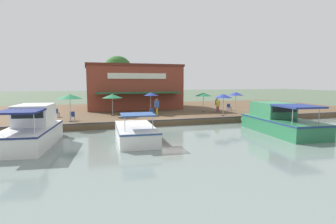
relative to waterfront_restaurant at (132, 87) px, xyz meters
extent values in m
plane|color=#4C5B47|center=(13.75, 1.53, -3.57)|extent=(220.00, 220.00, 0.00)
cube|color=brown|center=(2.75, 1.53, -3.27)|extent=(22.00, 56.00, 0.60)
cube|color=#2D2D33|center=(13.65, 1.53, -2.92)|extent=(0.20, 50.40, 0.10)
cube|color=brown|center=(-0.03, 0.00, -0.15)|extent=(8.51, 12.35, 5.64)
cube|color=#5C271C|center=(-0.03, 0.00, 2.82)|extent=(8.68, 12.60, 0.30)
cube|color=#235633|center=(5.13, 0.00, -0.67)|extent=(1.80, 10.50, 0.16)
cube|color=silver|center=(4.27, 0.00, 1.40)|extent=(0.08, 7.41, 0.70)
cylinder|color=#B7B7B7|center=(7.89, 7.38, -1.88)|extent=(0.06, 0.06, 2.18)
cylinder|color=#2D2D33|center=(7.89, 7.38, -2.94)|extent=(0.36, 0.36, 0.06)
cone|color=#19663D|center=(7.89, 7.38, -0.85)|extent=(2.07, 2.07, 0.41)
cone|color=silver|center=(7.89, 7.38, -0.83)|extent=(1.28, 1.28, 0.33)
sphere|color=silver|center=(7.89, 7.38, -0.65)|extent=(0.08, 0.08, 0.08)
cylinder|color=#B7B7B7|center=(11.97, 7.84, -1.87)|extent=(0.06, 0.06, 2.21)
cylinder|color=#2D2D33|center=(11.97, 7.84, -2.94)|extent=(0.36, 0.36, 0.06)
cone|color=navy|center=(11.97, 7.84, -0.83)|extent=(1.87, 1.87, 0.42)
cone|color=white|center=(11.97, 7.84, -0.81)|extent=(1.16, 1.16, 0.33)
sphere|color=white|center=(11.97, 7.84, -0.62)|extent=(0.08, 0.08, 0.08)
cylinder|color=#B7B7B7|center=(10.57, 10.22, -1.80)|extent=(0.06, 0.06, 2.34)
cylinder|color=#2D2D33|center=(10.57, 10.22, -2.94)|extent=(0.36, 0.36, 0.06)
cone|color=navy|center=(10.57, 10.22, -0.69)|extent=(1.71, 1.71, 0.38)
cone|color=white|center=(10.57, 10.22, -0.67)|extent=(1.06, 1.06, 0.31)
sphere|color=white|center=(10.57, 10.22, -0.50)|extent=(0.08, 0.08, 0.08)
cylinder|color=#B7B7B7|center=(8.02, 0.76, -1.82)|extent=(0.06, 0.06, 2.31)
cylinder|color=#2D2D33|center=(8.02, 0.76, -2.94)|extent=(0.36, 0.36, 0.06)
cone|color=navy|center=(8.02, 0.76, -0.71)|extent=(1.71, 1.71, 0.35)
cone|color=yellow|center=(8.02, 0.76, -0.69)|extent=(1.06, 1.06, 0.28)
sphere|color=yellow|center=(8.02, 0.76, -0.54)|extent=(0.08, 0.08, 0.08)
cylinder|color=#B7B7B7|center=(8.53, -3.58, -1.88)|extent=(0.06, 0.06, 2.19)
cylinder|color=#2D2D33|center=(8.53, -3.58, -2.94)|extent=(0.36, 0.36, 0.06)
cone|color=#19663D|center=(8.53, -3.58, -0.85)|extent=(2.14, 2.14, 0.41)
cone|color=silver|center=(8.53, -3.58, -0.83)|extent=(1.33, 1.33, 0.33)
sphere|color=silver|center=(8.53, -3.58, -0.65)|extent=(0.08, 0.08, 0.08)
cylinder|color=#B7B7B7|center=(11.74, -7.65, -1.78)|extent=(0.06, 0.06, 2.38)
cylinder|color=#2D2D33|center=(11.74, -7.65, -2.94)|extent=(0.36, 0.36, 0.06)
cone|color=#19663D|center=(11.74, -7.65, -0.66)|extent=(2.21, 2.21, 0.42)
cone|color=silver|center=(11.74, -7.65, -0.64)|extent=(1.37, 1.37, 0.33)
sphere|color=silver|center=(11.74, -7.65, -0.45)|extent=(0.08, 0.08, 0.08)
cube|color=navy|center=(11.80, -9.60, -2.76)|extent=(0.04, 0.04, 0.42)
cube|color=navy|center=(11.75, -10.00, -2.76)|extent=(0.04, 0.04, 0.42)
cube|color=navy|center=(11.40, -9.56, -2.76)|extent=(0.04, 0.04, 0.42)
cube|color=navy|center=(11.36, -9.96, -2.76)|extent=(0.04, 0.04, 0.42)
cube|color=navy|center=(11.58, -9.78, -2.55)|extent=(0.49, 0.49, 0.05)
cube|color=navy|center=(11.38, -9.76, -2.32)|extent=(0.09, 0.44, 0.40)
cube|color=navy|center=(11.33, -7.33, -2.76)|extent=(0.04, 0.04, 0.42)
cube|color=navy|center=(11.35, -7.73, -2.76)|extent=(0.04, 0.04, 0.42)
cube|color=navy|center=(10.94, -7.35, -2.76)|extent=(0.04, 0.04, 0.42)
cube|color=navy|center=(10.96, -7.75, -2.76)|extent=(0.04, 0.04, 0.42)
cube|color=navy|center=(11.15, -7.54, -2.55)|extent=(0.46, 0.46, 0.05)
cube|color=navy|center=(10.95, -7.55, -2.32)|extent=(0.06, 0.44, 0.40)
cube|color=navy|center=(10.36, 0.61, -2.76)|extent=(0.04, 0.04, 0.42)
cube|color=navy|center=(10.39, 0.21, -2.76)|extent=(0.04, 0.04, 0.42)
cube|color=navy|center=(9.96, 0.57, -2.76)|extent=(0.04, 0.04, 0.42)
cube|color=navy|center=(9.99, 0.18, -2.76)|extent=(0.04, 0.04, 0.42)
cube|color=navy|center=(10.17, 0.39, -2.55)|extent=(0.47, 0.47, 0.05)
cube|color=navy|center=(9.97, 0.37, -2.32)|extent=(0.08, 0.44, 0.40)
cube|color=navy|center=(7.83, 11.29, -2.76)|extent=(0.04, 0.04, 0.42)
cube|color=navy|center=(7.78, 10.90, -2.76)|extent=(0.04, 0.04, 0.42)
cube|color=navy|center=(7.44, 11.35, -2.76)|extent=(0.04, 0.04, 0.42)
cube|color=navy|center=(7.38, 10.95, -2.76)|extent=(0.04, 0.04, 0.42)
cube|color=navy|center=(7.61, 11.12, -2.55)|extent=(0.49, 0.49, 0.05)
cube|color=navy|center=(7.41, 11.15, -2.32)|extent=(0.10, 0.44, 0.40)
cube|color=navy|center=(8.03, -8.96, -2.76)|extent=(0.05, 0.05, 0.42)
cube|color=navy|center=(8.21, -9.33, -2.76)|extent=(0.05, 0.05, 0.42)
cube|color=navy|center=(7.67, -9.14, -2.76)|extent=(0.05, 0.05, 0.42)
cube|color=navy|center=(7.85, -9.50, -2.76)|extent=(0.05, 0.05, 0.42)
cube|color=navy|center=(7.94, -9.23, -2.55)|extent=(0.59, 0.59, 0.05)
cube|color=navy|center=(7.76, -9.32, -2.32)|extent=(0.23, 0.41, 0.40)
cylinder|color=gold|center=(9.71, 1.08, -2.53)|extent=(0.13, 0.13, 0.88)
cylinder|color=gold|center=(9.53, 1.05, -2.53)|extent=(0.13, 0.13, 0.88)
cylinder|color=#2D5193|center=(9.62, 1.06, -1.74)|extent=(0.51, 0.51, 0.70)
sphere|color=brown|center=(9.62, 1.06, -1.27)|extent=(0.24, 0.24, 0.24)
cylinder|color=#B23338|center=(9.34, 8.69, -2.59)|extent=(0.13, 0.13, 0.78)
cylinder|color=#B23338|center=(9.39, 8.54, -2.59)|extent=(0.13, 0.13, 0.78)
cylinder|color=gold|center=(9.37, 8.62, -1.89)|extent=(0.45, 0.45, 0.61)
sphere|color=tan|center=(9.37, 8.62, -1.48)|extent=(0.21, 0.21, 0.21)
cylinder|color=#2D5193|center=(8.36, 9.09, -2.55)|extent=(0.13, 0.13, 0.84)
cylinder|color=#2D5193|center=(8.46, 8.95, -2.55)|extent=(0.13, 0.13, 0.84)
cylinder|color=#4C4C56|center=(8.41, 9.02, -1.80)|extent=(0.49, 0.49, 0.67)
sphere|color=#9E7051|center=(8.41, 9.02, -1.35)|extent=(0.23, 0.23, 0.23)
cube|color=#287047|center=(19.67, 8.92, -2.90)|extent=(7.73, 3.76, 1.18)
ellipsoid|color=#287047|center=(15.94, 9.24, -2.90)|extent=(2.89, 3.19, 1.18)
cube|color=navy|center=(19.67, 8.92, -2.39)|extent=(7.82, 3.80, 0.10)
cube|color=#337A51|center=(18.35, 9.04, -1.69)|extent=(3.42, 2.77, 1.23)
cube|color=black|center=(19.94, 8.90, -1.54)|extent=(0.25, 2.19, 0.43)
cube|color=navy|center=(21.42, 8.77, -1.14)|extent=(3.17, 2.90, 0.13)
cylinder|color=silver|center=(22.40, 9.79, -1.73)|extent=(0.05, 0.05, 1.17)
cylinder|color=silver|center=(22.21, 7.61, -1.73)|extent=(0.05, 0.05, 1.17)
cylinder|color=silver|center=(15.63, 9.27, -2.01)|extent=(0.25, 2.50, 0.04)
cube|color=white|center=(18.86, -2.95, -2.98)|extent=(5.95, 2.86, 1.04)
ellipsoid|color=white|center=(15.95, -2.79, -2.98)|extent=(2.18, 2.53, 1.04)
cube|color=#2D4C84|center=(18.86, -2.95, -2.54)|extent=(6.02, 2.91, 0.10)
cube|color=#2D4C84|center=(20.22, -3.02, -1.47)|extent=(2.03, 2.27, 0.09)
cylinder|color=silver|center=(20.84, -2.16, -1.97)|extent=(0.05, 0.05, 0.98)
cylinder|color=silver|center=(20.75, -3.95, -1.97)|extent=(0.05, 0.05, 0.98)
cylinder|color=silver|center=(15.71, -2.78, -2.16)|extent=(0.15, 2.04, 0.04)
cube|color=white|center=(18.52, -9.75, -2.88)|extent=(6.57, 3.40, 1.23)
ellipsoid|color=white|center=(15.39, -9.39, -2.88)|extent=(2.50, 2.80, 1.23)
cube|color=navy|center=(18.52, -9.75, -2.35)|extent=(6.64, 3.45, 0.10)
cube|color=white|center=(17.42, -9.63, -1.57)|extent=(3.09, 2.47, 1.39)
cube|color=black|center=(18.81, -9.79, -1.40)|extent=(0.28, 1.88, 0.49)
cube|color=navy|center=(19.99, -9.92, -1.06)|extent=(2.67, 2.56, 0.11)
cylinder|color=silver|center=(20.82, -9.07, -1.67)|extent=(0.05, 0.05, 1.20)
cylinder|color=#473323|center=(13.40, 12.51, -2.54)|extent=(0.18, 0.18, 0.87)
cylinder|color=#2D2D33|center=(13.40, 12.51, -2.08)|extent=(0.22, 0.22, 0.04)
cylinder|color=brown|center=(-2.36, -1.70, -1.12)|extent=(0.33, 0.33, 3.71)
sphere|color=#2D6028|center=(-2.36, -1.70, 2.33)|extent=(4.25, 4.25, 4.25)
sphere|color=#2D6028|center=(-1.51, -2.33, 1.91)|extent=(2.98, 2.98, 2.98)
camera|label=1|loc=(37.06, -6.14, 0.64)|focal=28.00mm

